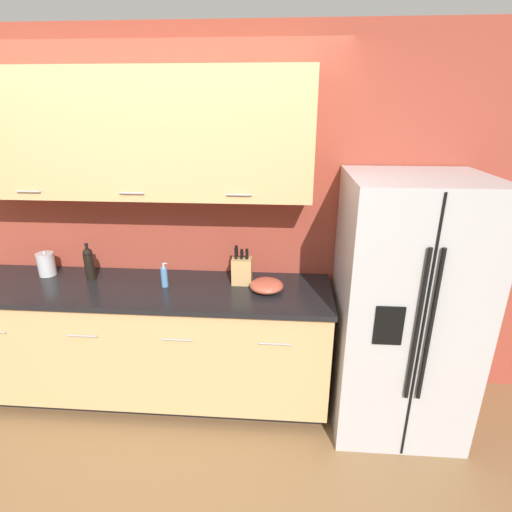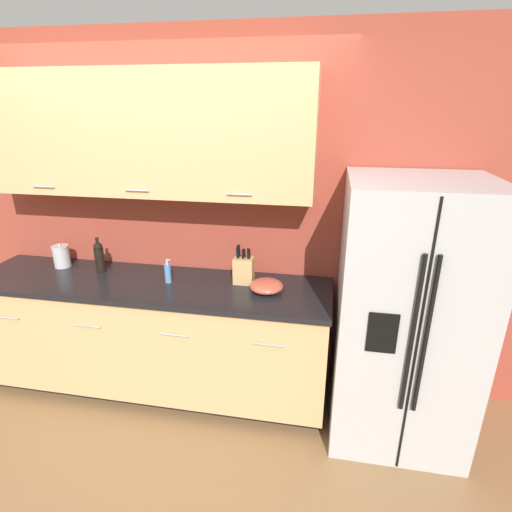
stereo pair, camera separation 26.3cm
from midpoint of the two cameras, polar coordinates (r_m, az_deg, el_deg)
The scene contains 9 objects.
ground_plane at distance 2.89m, azimuth -14.97°, elevation -27.02°, with size 14.00×14.00×0.00m, color olive.
wall_back at distance 2.98m, azimuth -10.08°, elevation 8.65°, with size 10.00×0.39×2.60m.
counter_unit at distance 3.15m, azimuth -12.11°, elevation -11.12°, with size 2.62×0.64×0.92m.
refrigerator at distance 2.76m, azimuth 23.12°, elevation -7.88°, with size 0.83×0.79×1.72m.
knife_block at distance 2.80m, azimuth 0.91°, elevation -1.99°, with size 0.14×0.11×0.28m.
wine_bottle at distance 3.15m, azimuth -19.29°, elevation -0.13°, with size 0.07×0.07×0.27m.
soap_dispenser at distance 2.86m, azimuth -9.94°, elevation -2.46°, with size 0.05×0.05×0.18m.
steel_canister at distance 3.38m, azimuth -24.09°, elevation -0.06°, with size 0.13×0.13×0.19m.
mixing_bowl at distance 2.70m, azimuth 4.28°, elevation -4.36°, with size 0.23×0.23×0.08m.
Camera 2 is at (1.12, -1.68, 2.11)m, focal length 28.00 mm.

